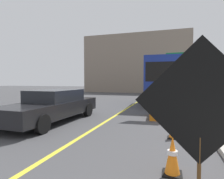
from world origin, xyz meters
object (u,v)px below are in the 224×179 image
box_truck (163,81)px  traffic_cone_near_sign (172,155)px  pickup_car (53,106)px  highway_guide_sign (185,65)px  traffic_cone_mid_lane (174,126)px  roadwork_sign (200,104)px  arrow_board_trailer (162,108)px

box_truck → traffic_cone_near_sign: bearing=-87.0°
pickup_car → traffic_cone_near_sign: size_ratio=6.98×
box_truck → pickup_car: 9.20m
pickup_car → highway_guide_sign: 15.58m
box_truck → highway_guide_sign: size_ratio=1.54×
pickup_car → box_truck: bearing=61.4°
traffic_cone_near_sign → traffic_cone_mid_lane: bearing=88.6°
highway_guide_sign → traffic_cone_near_sign: highway_guide_sign is taller
traffic_cone_near_sign → traffic_cone_mid_lane: 2.39m
box_truck → pickup_car: size_ratio=1.48×
roadwork_sign → traffic_cone_mid_lane: (-0.26, 3.47, -1.10)m
arrow_board_trailer → traffic_cone_mid_lane: size_ratio=3.53×
traffic_cone_mid_lane → box_truck: bearing=94.2°
box_truck → pickup_car: box_truck is taller
arrow_board_trailer → box_truck: bearing=91.6°
roadwork_sign → highway_guide_sign: highway_guide_sign is taller
pickup_car → traffic_cone_near_sign: bearing=-34.1°
roadwork_sign → arrow_board_trailer: (-0.76, 6.73, -0.99)m
traffic_cone_near_sign → traffic_cone_mid_lane: traffic_cone_mid_lane is taller
arrow_board_trailer → box_truck: box_truck is taller
arrow_board_trailer → box_truck: size_ratio=0.35×
roadwork_sign → pickup_car: (-5.29, 4.43, -0.77)m
traffic_cone_near_sign → arrow_board_trailer: bearing=94.5°
arrow_board_trailer → highway_guide_sign: highway_guide_sign is taller
box_truck → traffic_cone_mid_lane: bearing=-85.8°
roadwork_sign → pickup_car: bearing=140.0°
box_truck → traffic_cone_near_sign: (0.60, -11.38, -1.45)m
traffic_cone_mid_lane → roadwork_sign: bearing=-85.8°
pickup_car → highway_guide_sign: bearing=65.8°
pickup_car → highway_guide_sign: size_ratio=1.04×
roadwork_sign → traffic_cone_mid_lane: bearing=94.2°
box_truck → highway_guide_sign: 6.48m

